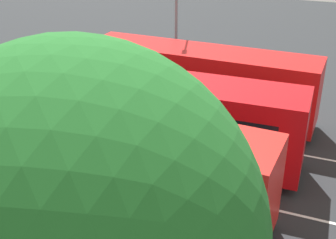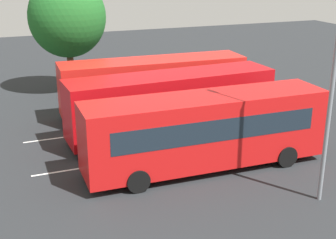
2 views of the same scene
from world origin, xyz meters
name	(u,v)px [view 1 (image 1 of 2)]	position (x,y,z in m)	size (l,w,h in m)	color
ground_plane	(157,152)	(0.00, 0.00, 0.00)	(72.44, 72.44, 0.00)	#232628
bus_far_left	(199,81)	(-0.32, -3.96, 1.79)	(10.67, 2.61, 3.26)	red
bus_center_left	(162,115)	(-0.29, 0.15, 1.79)	(10.74, 2.90, 3.26)	#B70C11
bus_center_right	(107,158)	(0.01, 3.81, 1.79)	(10.71, 2.79, 3.26)	red
street_lamp	(176,0)	(2.43, -7.84, 4.56)	(0.92, 2.50, 7.92)	gray
depot_tree	(83,229)	(-3.63, 10.30, 5.04)	(5.02, 4.52, 7.69)	#4C3823
lane_stripe_outer_left	(176,131)	(0.00, -2.01, 0.00)	(15.14, 0.12, 0.01)	silver
lane_stripe_inner_left	(135,177)	(0.00, 2.01, 0.00)	(15.14, 0.12, 0.01)	silver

